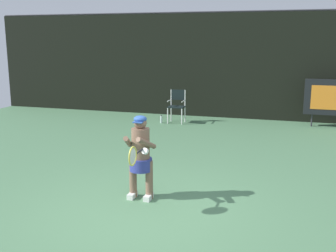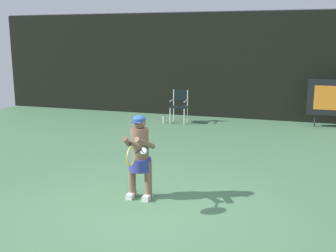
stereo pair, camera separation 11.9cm
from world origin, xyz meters
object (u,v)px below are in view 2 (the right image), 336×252
umpire_chair (179,104)px  water_bottle (164,119)px  tennis_racket (132,156)px  tennis_player (140,154)px

umpire_chair → water_bottle: size_ratio=4.08×
water_bottle → tennis_racket: tennis_racket is taller
umpire_chair → water_bottle: (-0.47, -0.24, -0.50)m
umpire_chair → tennis_player: (1.18, -6.58, 0.18)m
tennis_racket → umpire_chair: bearing=114.5°
umpire_chair → tennis_racket: bearing=-79.7°
water_bottle → tennis_player: bearing=-75.4°
tennis_player → tennis_racket: tennis_player is taller
umpire_chair → tennis_player: size_ratio=0.74×
tennis_racket → water_bottle: bearing=118.5°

